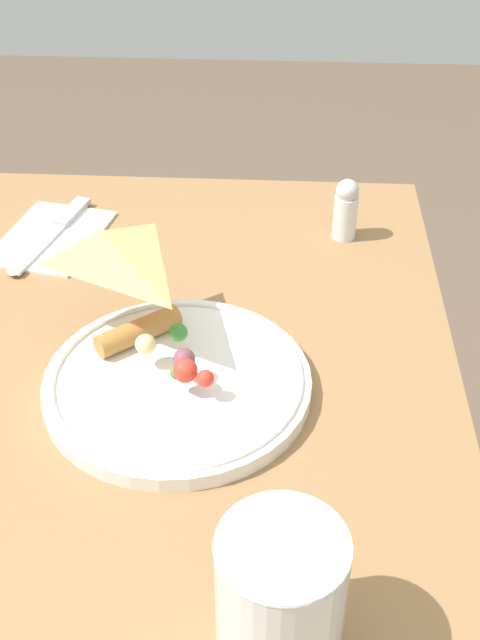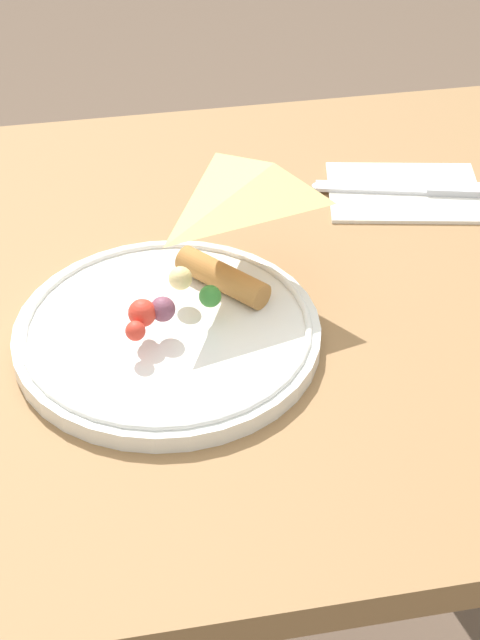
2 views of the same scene
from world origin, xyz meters
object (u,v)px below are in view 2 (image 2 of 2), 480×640
object	(u,v)px
butter_knife	(415,188)
napkin_folded	(406,192)
plate_pizza	(171,328)
dining_table	(110,395)

from	to	relation	value
butter_knife	napkin_folded	bearing A→B (deg)	-0.00
plate_pizza	butter_knife	world-z (taller)	plate_pizza
dining_table	butter_knife	world-z (taller)	butter_knife
plate_pizza	butter_knife	distance (m)	0.33
plate_pizza	napkin_folded	distance (m)	0.33
butter_knife	plate_pizza	bearing A→B (deg)	48.44
dining_table	napkin_folded	size ratio (longest dim) A/B	5.69
plate_pizza	butter_knife	size ratio (longest dim) A/B	1.39
plate_pizza	napkin_folded	size ratio (longest dim) A/B	1.48
napkin_folded	butter_knife	size ratio (longest dim) A/B	0.94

